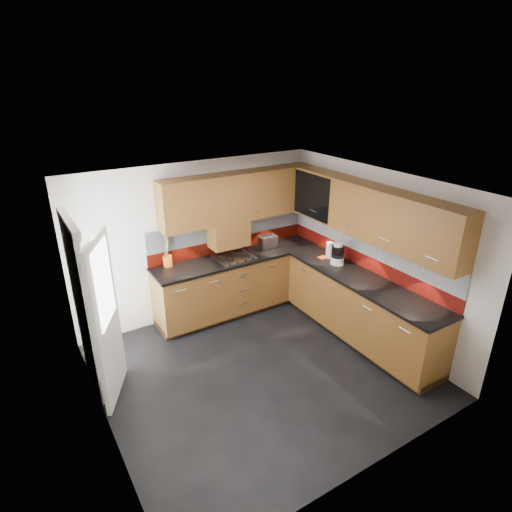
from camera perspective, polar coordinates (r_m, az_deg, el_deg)
room at (r=4.93m, az=0.67°, el=-1.16°), size 4.00×3.80×2.64m
base_cabinets at (r=6.48m, az=5.25°, el=-5.43°), size 2.70×3.20×0.95m
countertop at (r=6.24m, az=5.38°, el=-1.63°), size 2.72×3.22×0.04m
backsplash at (r=6.42m, az=5.88°, el=1.88°), size 2.70×3.20×0.54m
upper_cabinets at (r=6.08m, az=6.61°, el=6.89°), size 2.50×3.20×0.72m
extractor_hood at (r=6.53m, az=-3.67°, el=3.00°), size 0.60×0.33×0.40m
glass_cabinet at (r=6.58m, az=8.42°, el=8.29°), size 0.32×0.80×0.66m
back_door at (r=5.22m, az=-20.94°, el=-7.10°), size 0.42×1.19×2.04m
gas_hob at (r=6.52m, az=-2.90°, el=-0.12°), size 0.56×0.49×0.04m
utensil_pot at (r=6.33m, az=-11.71°, el=-0.49°), size 0.13×0.13×0.46m
toaster at (r=6.87m, az=1.57°, el=1.93°), size 0.29×0.19×0.20m
food_processor at (r=6.37m, az=10.83°, el=0.22°), size 0.20×0.20×0.33m
paper_towel at (r=6.57m, az=9.83°, el=0.77°), size 0.15×0.15×0.24m
orange_cloth at (r=6.58m, az=8.89°, el=-0.21°), size 0.13×0.12×0.01m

